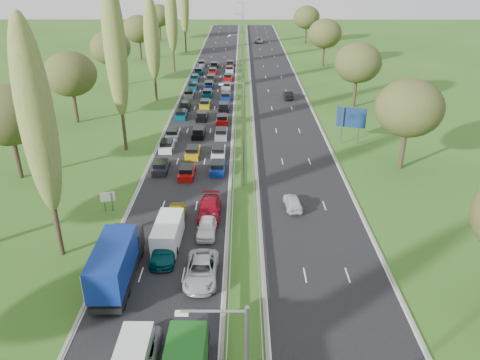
{
  "coord_description": "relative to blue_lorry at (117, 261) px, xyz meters",
  "views": [
    {
      "loc": [
        4.3,
        -5.42,
        23.43
      ],
      "look_at": [
        4.09,
        41.19,
        1.5
      ],
      "focal_mm": 35.0,
      "sensor_mm": 36.0,
      "label": 1
    }
  ],
  "objects": [
    {
      "name": "near_car_12",
      "position": [
        6.58,
        7.35,
        -1.24
      ],
      "size": [
        1.89,
        4.41,
        1.48
      ],
      "primitive_type": "imported",
      "rotation": [
        0.0,
        0.0,
        -0.03
      ],
      "color": "white",
      "rests_on": "near_carriageway"
    },
    {
      "name": "white_van_rear",
      "position": [
        3.18,
        5.85,
        -0.85
      ],
      "size": [
        2.19,
        5.58,
        2.24
      ],
      "rotation": [
        0.0,
        0.0,
        -0.03
      ],
      "color": "white",
      "rests_on": "near_carriageway"
    },
    {
      "name": "far_carriageway",
      "position": [
        16.81,
        57.41,
        -2.0
      ],
      "size": [
        10.5,
        215.0,
        0.04
      ],
      "primitive_type": "cube",
      "color": "black",
      "rests_on": "ground"
    },
    {
      "name": "blue_lorry",
      "position": [
        0.0,
        0.0,
        0.0
      ],
      "size": [
        2.54,
        9.16,
        3.87
      ],
      "rotation": [
        0.0,
        0.0,
        0.02
      ],
      "color": "black",
      "rests_on": "near_carriageway"
    },
    {
      "name": "near_car_7",
      "position": [
        3.17,
        3.54,
        -1.23
      ],
      "size": [
        2.14,
        5.2,
        1.51
      ],
      "primitive_type": "imported",
      "rotation": [
        0.0,
        0.0,
        0.01
      ],
      "color": "#044146",
      "rests_on": "near_carriageway"
    },
    {
      "name": "poplar_row",
      "position": [
        -5.94,
        43.08,
        10.38
      ],
      "size": [
        2.8,
        127.8,
        22.44
      ],
      "color": "#2D2116",
      "rests_on": "ground"
    },
    {
      "name": "ground",
      "position": [
        10.06,
        54.91,
        -2.0
      ],
      "size": [
        260.0,
        260.0,
        0.0
      ],
      "primitive_type": "plane",
      "color": "#2F581B",
      "rests_on": "ground"
    },
    {
      "name": "near_car_6",
      "position": [
        3.32,
        -8.71,
        -1.22
      ],
      "size": [
        2.66,
        5.58,
        1.53
      ],
      "primitive_type": "imported",
      "rotation": [
        0.0,
        0.0,
        0.02
      ],
      "color": "gray",
      "rests_on": "near_carriageway"
    },
    {
      "name": "near_car_11",
      "position": [
        6.61,
        10.67,
        -1.19
      ],
      "size": [
        2.26,
        5.47,
        1.58
      ],
      "primitive_type": "imported",
      "rotation": [
        0.0,
        0.0,
        -0.01
      ],
      "color": "maroon",
      "rests_on": "near_carriageway"
    },
    {
      "name": "far_car_0",
      "position": [
        15.15,
        12.44,
        -1.31
      ],
      "size": [
        1.91,
        4.05,
        1.34
      ],
      "primitive_type": "imported",
      "rotation": [
        0.0,
        0.0,
        3.23
      ],
      "color": "silver",
      "rests_on": "far_carriageway"
    },
    {
      "name": "info_sign",
      "position": [
        -3.84,
        11.78,
        -0.63
      ],
      "size": [
        1.48,
        0.48,
        2.1
      ],
      "color": "gray",
      "rests_on": "ground"
    },
    {
      "name": "woodland_right",
      "position": [
        29.56,
        41.58,
        5.68
      ],
      "size": [
        8.0,
        153.0,
        11.1
      ],
      "color": "#2D2116",
      "rests_on": "ground"
    },
    {
      "name": "direction_sign",
      "position": [
        24.96,
        31.51,
        1.57
      ],
      "size": [
        3.86,
        1.25,
        5.2
      ],
      "color": "gray",
      "rests_on": "ground"
    },
    {
      "name": "near_car_10",
      "position": [
        6.61,
        0.45,
        -1.21
      ],
      "size": [
        2.63,
        5.61,
        1.55
      ],
      "primitive_type": "imported",
      "rotation": [
        0.0,
        0.0,
        -0.01
      ],
      "color": "#A9AEB2",
      "rests_on": "near_carriageway"
    },
    {
      "name": "central_reservation",
      "position": [
        10.06,
        57.41,
        -1.45
      ],
      "size": [
        2.36,
        215.0,
        0.32
      ],
      "color": "gray",
      "rests_on": "ground"
    },
    {
      "name": "far_car_1",
      "position": [
        18.51,
        55.22,
        -1.27
      ],
      "size": [
        1.52,
        4.31,
        1.42
      ],
      "primitive_type": "imported",
      "rotation": [
        0.0,
        0.0,
        3.15
      ],
      "color": "black",
      "rests_on": "far_carriageway"
    },
    {
      "name": "far_car_2",
      "position": [
        15.27,
        121.24,
        -1.23
      ],
      "size": [
        2.71,
        5.54,
        1.52
      ],
      "primitive_type": "imported",
      "rotation": [
        0.0,
        0.0,
        3.11
      ],
      "color": "slate",
      "rests_on": "far_carriageway"
    },
    {
      "name": "woodland_left",
      "position": [
        -16.44,
        37.54,
        5.68
      ],
      "size": [
        8.0,
        166.0,
        11.1
      ],
      "color": "#2D2116",
      "rests_on": "ground"
    },
    {
      "name": "lamp_columns",
      "position": [
        10.06,
        52.91,
        4.0
      ],
      "size": [
        0.18,
        140.18,
        12.0
      ],
      "color": "gray",
      "rests_on": "ground"
    },
    {
      "name": "near_carriageway",
      "position": [
        3.31,
        57.41,
        -2.0
      ],
      "size": [
        10.5,
        215.0,
        0.04
      ],
      "primitive_type": "cube",
      "color": "black",
      "rests_on": "ground"
    },
    {
      "name": "traffic_queue_fill",
      "position": [
        3.33,
        52.3,
        -1.56
      ],
      "size": [
        9.06,
        68.63,
        0.8
      ],
      "color": "black",
      "rests_on": "ground"
    },
    {
      "name": "white_van_front",
      "position": [
        3.12,
        -9.06,
        -0.96
      ],
      "size": [
        1.98,
        5.05,
        2.03
      ],
      "rotation": [
        0.0,
        0.0,
        -0.0
      ],
      "color": "silver",
      "rests_on": "near_carriageway"
    },
    {
      "name": "near_car_8",
      "position": [
        3.31,
        9.13,
        -1.18
      ],
      "size": [
        1.95,
        4.73,
        1.6
      ],
      "primitive_type": "imported",
      "rotation": [
        0.0,
        0.0,
        -0.01
      ],
      "color": "#B2A80B",
      "rests_on": "near_carriageway"
    }
  ]
}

